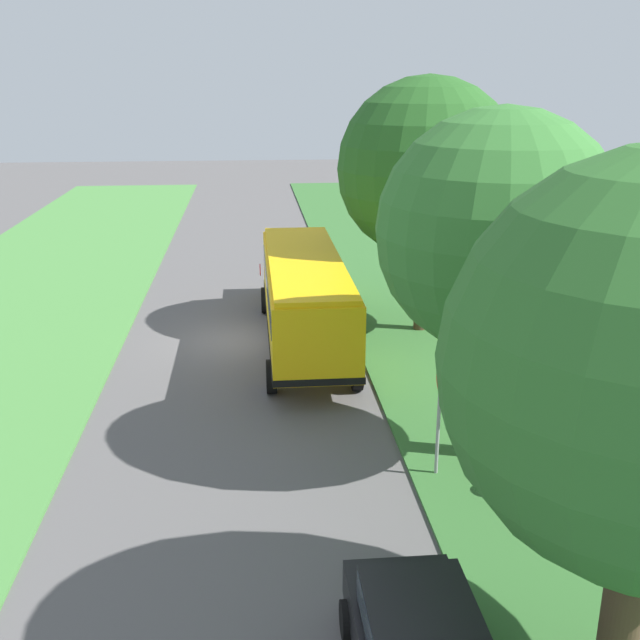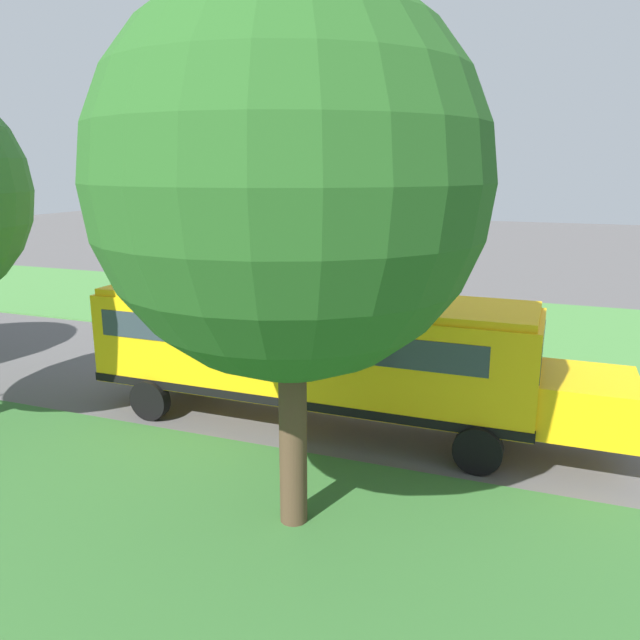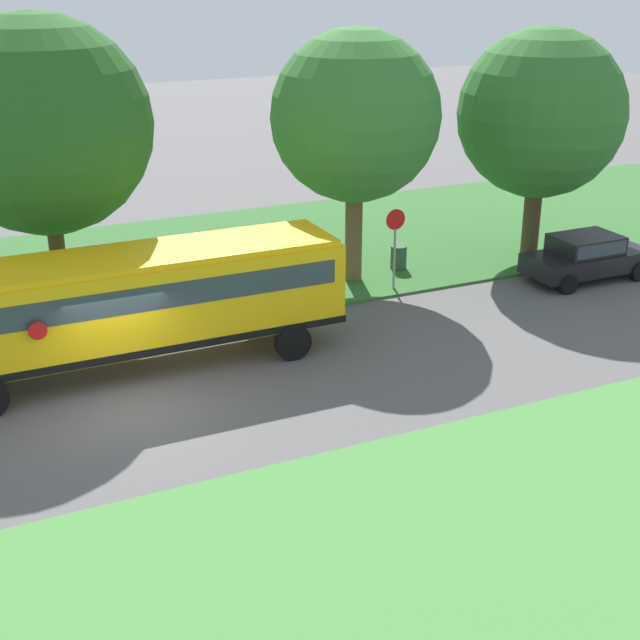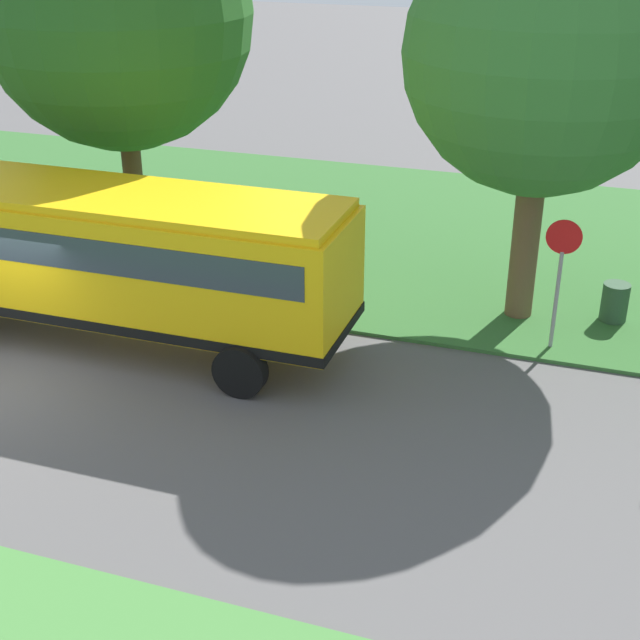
% 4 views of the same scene
% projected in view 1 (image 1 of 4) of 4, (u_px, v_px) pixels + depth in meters
% --- Properties ---
extents(ground_plane, '(120.00, 120.00, 0.00)m').
position_uv_depth(ground_plane, '(240.00, 340.00, 26.23)').
color(ground_plane, '#565454').
extents(grass_verge, '(12.00, 80.00, 0.08)m').
position_uv_depth(grass_verge, '(517.00, 330.00, 27.10)').
color(grass_verge, '#33662D').
rests_on(grass_verge, ground).
extents(school_bus, '(2.84, 12.42, 3.16)m').
position_uv_depth(school_bus, '(304.00, 291.00, 25.14)').
color(school_bus, yellow).
rests_on(school_bus, ground).
extents(oak_tree_beside_bus, '(6.13, 6.13, 8.90)m').
position_uv_depth(oak_tree_beside_bus, '(431.00, 170.00, 25.45)').
color(oak_tree_beside_bus, '#4C3826').
rests_on(oak_tree_beside_bus, ground).
extents(oak_tree_roadside_mid, '(5.44, 5.44, 8.25)m').
position_uv_depth(oak_tree_roadside_mid, '(497.00, 228.00, 16.52)').
color(oak_tree_roadside_mid, brown).
rests_on(oak_tree_roadside_mid, ground).
extents(stop_sign, '(0.08, 0.68, 2.74)m').
position_uv_depth(stop_sign, '(439.00, 407.00, 16.76)').
color(stop_sign, gray).
rests_on(stop_sign, ground).
extents(trash_bin, '(0.56, 0.56, 0.90)m').
position_uv_depth(trash_bin, '(524.00, 480.00, 16.24)').
color(trash_bin, '#2D4C33').
rests_on(trash_bin, ground).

